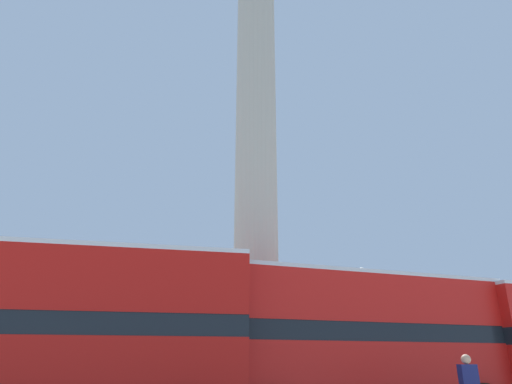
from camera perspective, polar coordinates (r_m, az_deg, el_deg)
monument_column at (r=20.63m, az=-0.00°, el=0.07°), size 5.50×5.50×24.11m
bus_a at (r=15.70m, az=12.57°, el=-17.17°), size 10.32×3.34×4.32m
bus_b at (r=13.28m, az=-24.59°, el=-15.09°), size 10.18×3.41×4.47m
equestrian_statue at (r=26.73m, az=19.13°, el=-19.13°), size 3.18×2.22×5.81m
street_lamp at (r=18.85m, az=13.58°, el=-15.78°), size 0.43×0.43×5.17m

